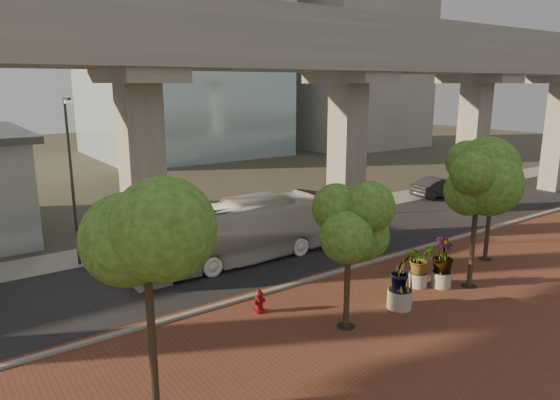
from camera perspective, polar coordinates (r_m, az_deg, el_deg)
ground at (r=24.91m, az=0.16°, el=-7.97°), size 160.00×160.00×0.00m
brick_plaza at (r=19.52m, az=14.36°, el=-14.59°), size 70.00×13.00×0.06m
asphalt_road at (r=26.45m, az=-2.36°, el=-6.65°), size 90.00×8.00×0.04m
curb_strip at (r=23.39m, az=3.04°, el=-9.22°), size 70.00×0.25×0.16m
far_sidewalk at (r=30.99m, az=-7.91°, el=-3.76°), size 90.00×3.00×0.06m
transit_viaduct at (r=24.95m, az=-2.52°, el=9.25°), size 72.00×5.60×12.40m
midrise_block at (r=75.33m, az=8.19°, el=15.34°), size 18.00×16.00×24.00m
transit_bus at (r=25.64m, az=-4.65°, el=-3.65°), size 11.39×2.77×3.17m
parked_car at (r=42.22m, az=17.69°, el=1.35°), size 4.95×2.10×1.58m
fire_hydrant at (r=20.29m, az=-2.41°, el=-11.47°), size 0.49×0.44×0.98m
planter_front at (r=23.26m, az=15.61°, el=-6.70°), size 1.81×1.81×1.99m
planter_right at (r=23.47m, az=18.13°, el=-6.25°), size 2.14×2.14×2.29m
planter_left at (r=20.82m, az=13.66°, el=-8.19°), size 2.21×2.21×2.43m
street_tree_far_west at (r=13.10m, az=-15.14°, el=-3.89°), size 4.08×4.08×7.06m
street_tree_near_west at (r=18.09m, az=7.89°, el=-2.89°), size 3.13×3.13×5.41m
street_tree_near_east at (r=23.03m, az=21.78°, el=2.58°), size 4.20×4.20×7.00m
street_tree_far_east at (r=27.29m, az=23.12°, el=1.94°), size 3.14×3.14×5.56m
streetlamp_west at (r=26.17m, az=-22.73°, el=3.06°), size 0.41×1.21×8.32m
streetlamp_east at (r=33.99m, az=6.60°, el=5.23°), size 0.37×1.08×7.43m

